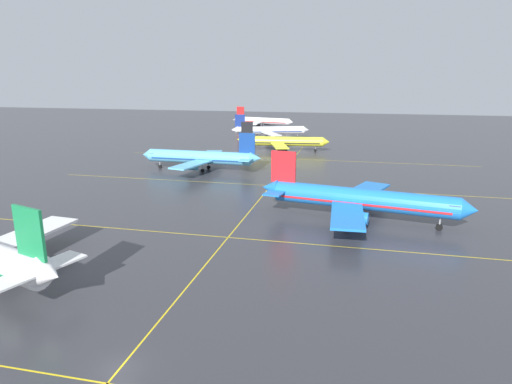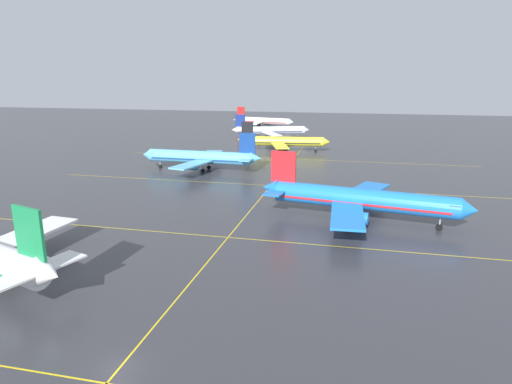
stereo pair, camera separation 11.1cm
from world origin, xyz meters
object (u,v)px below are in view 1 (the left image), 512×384
at_px(airliner_far_right_stand, 270,130).
at_px(airliner_third_row, 201,157).
at_px(airliner_second_row, 360,199).
at_px(airliner_distant_taxiway, 262,121).
at_px(airliner_far_left_stand, 282,141).

bearing_deg(airliner_far_right_stand, airliner_third_row, -95.05).
bearing_deg(airliner_second_row, airliner_far_right_stand, 109.56).
bearing_deg(airliner_third_row, airliner_distant_taxiway, 93.01).
bearing_deg(airliner_far_right_stand, airliner_distant_taxiway, 106.48).
distance_m(airliner_far_left_stand, airliner_far_right_stand, 32.63).
xyz_separation_m(airliner_third_row, airliner_far_left_stand, (16.61, 38.17, -0.26)).
relative_size(airliner_third_row, airliner_far_left_stand, 1.07).
distance_m(airliner_third_row, airliner_far_left_stand, 41.63).
distance_m(airliner_third_row, airliner_far_right_stand, 69.32).
bearing_deg(airliner_far_left_stand, airliner_far_right_stand, 108.81).
bearing_deg(airliner_far_right_stand, airliner_second_row, -70.44).
distance_m(airliner_second_row, airliner_far_left_stand, 79.03).
relative_size(airliner_second_row, airliner_far_left_stand, 1.17).
bearing_deg(airliner_second_row, airliner_third_row, 140.25).
bearing_deg(airliner_second_row, airliner_far_left_stand, 109.87).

